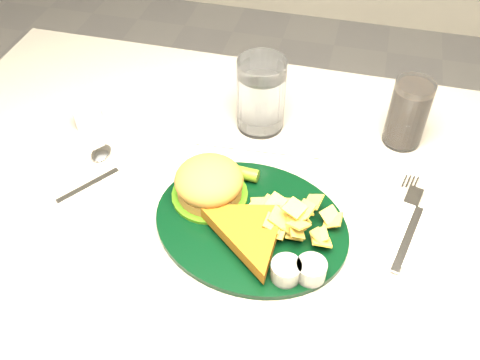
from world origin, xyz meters
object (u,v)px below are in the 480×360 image
object	(u,v)px
dinner_plate	(251,211)
fork_napkin	(408,233)
water_glass	(261,95)
cola_glass	(408,113)
table	(248,328)

from	to	relation	value
dinner_plate	fork_napkin	size ratio (longest dim) A/B	1.70
water_glass	cola_glass	size ratio (longest dim) A/B	1.10
dinner_plate	cola_glass	world-z (taller)	cola_glass
table	cola_glass	world-z (taller)	cola_glass
cola_glass	dinner_plate	bearing A→B (deg)	-129.52
table	dinner_plate	world-z (taller)	dinner_plate
cola_glass	fork_napkin	world-z (taller)	cola_glass
water_glass	table	bearing A→B (deg)	-81.46
table	fork_napkin	xyz separation A→B (m)	(0.24, 0.00, 0.38)
dinner_plate	water_glass	bearing A→B (deg)	113.29
table	water_glass	size ratio (longest dim) A/B	9.07
table	fork_napkin	world-z (taller)	fork_napkin
table	water_glass	xyz separation A→B (m)	(-0.03, 0.20, 0.44)
table	water_glass	world-z (taller)	water_glass
dinner_plate	cola_glass	xyz separation A→B (m)	(0.21, 0.25, 0.03)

